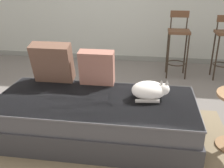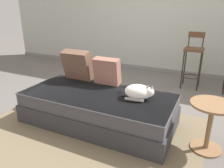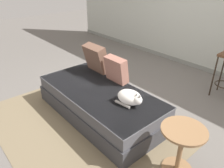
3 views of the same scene
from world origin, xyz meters
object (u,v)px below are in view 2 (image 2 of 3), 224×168
object	(u,v)px
cat	(139,92)
side_table	(210,120)
couch	(98,108)
throw_pillow_corner	(77,65)
throw_pillow_middle	(107,71)
bar_stool_near_window	(193,57)

from	to	relation	value
cat	side_table	bearing A→B (deg)	-5.55
couch	side_table	distance (m)	1.32
throw_pillow_corner	throw_pillow_middle	bearing A→B (deg)	0.12
couch	side_table	bearing A→B (deg)	0.12
couch	cat	size ratio (longest dim) A/B	5.23
cat	side_table	xyz separation A→B (m)	(0.80, -0.08, -0.14)
couch	throw_pillow_middle	size ratio (longest dim) A/B	5.08
side_table	throw_pillow_middle	bearing A→B (deg)	165.53
throw_pillow_corner	bar_stool_near_window	bearing A→B (deg)	46.85
cat	bar_stool_near_window	size ratio (longest dim) A/B	0.37
cat	side_table	distance (m)	0.81
throw_pillow_corner	throw_pillow_middle	xyz separation A→B (m)	(0.48, 0.00, -0.03)
cat	throw_pillow_middle	bearing A→B (deg)	154.05
throw_pillow_middle	throw_pillow_corner	bearing A→B (deg)	-179.88
couch	cat	distance (m)	0.59
side_table	couch	bearing A→B (deg)	-179.88
cat	throw_pillow_corner	bearing A→B (deg)	165.35
couch	throw_pillow_corner	xyz separation A→B (m)	(-0.53, 0.35, 0.42)
bar_stool_near_window	side_table	xyz separation A→B (m)	(0.41, -1.88, -0.22)
throw_pillow_corner	side_table	size ratio (longest dim) A/B	0.83
throw_pillow_middle	bar_stool_near_window	distance (m)	1.80
cat	side_table	world-z (taller)	cat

